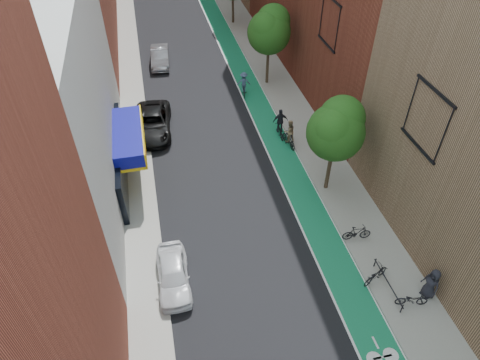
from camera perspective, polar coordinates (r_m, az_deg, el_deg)
ground at (r=20.76m, az=6.66°, el=-22.22°), size 160.00×160.00×0.00m
bike_lane at (r=39.89m, az=0.50°, el=13.84°), size 2.00×68.00×0.01m
sidewalk_left at (r=39.05m, az=-14.26°, el=12.00°), size 2.00×68.00×0.15m
sidewalk_right at (r=40.45m, az=4.06°, el=14.26°), size 3.00×68.00×0.15m
building_left_white at (r=26.52m, az=-26.30°, el=8.82°), size 8.00×20.00×12.00m
tree_near at (r=25.05m, az=12.78°, el=6.75°), size 3.40×3.36×6.42m
tree_mid at (r=36.50m, az=3.97°, el=19.46°), size 3.55×3.53×6.74m
parked_car_white at (r=22.32m, az=-8.91°, el=-12.33°), size 1.67×4.03×1.36m
parked_car_black at (r=32.50m, az=-11.56°, el=7.50°), size 3.15×5.88×1.57m
parked_car_silver at (r=42.13m, az=-10.62°, el=15.85°), size 1.95×4.67×1.50m
cyclist_lane_near at (r=30.60m, az=6.56°, el=5.91°), size 0.92×1.89×2.05m
cyclist_lane_mid at (r=31.49m, az=5.39°, el=7.21°), size 1.10×1.69×2.21m
cyclist_lane_far at (r=36.33m, az=0.52°, el=12.57°), size 1.20×1.57×2.05m
parked_bike_near at (r=22.93m, az=21.93°, el=-14.54°), size 1.67×0.89×0.83m
parked_bike_mid at (r=24.72m, az=15.32°, el=-6.82°), size 1.68×0.63×0.99m
parked_bike_far at (r=23.21m, az=17.62°, el=-11.95°), size 1.76×1.22×0.88m
pedestrian at (r=23.19m, az=24.15°, el=-12.47°), size 0.78×1.02×1.87m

